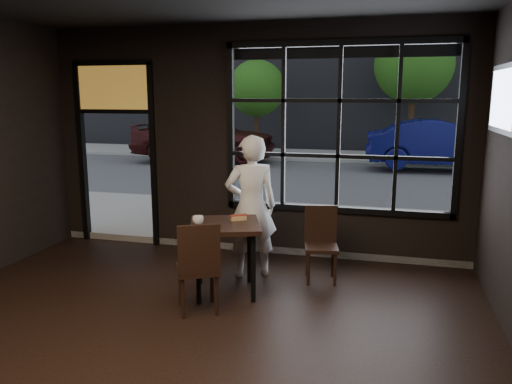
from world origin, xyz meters
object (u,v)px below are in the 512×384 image
(cafe_table, at_px, (225,258))
(navy_car, at_px, (441,144))
(man, at_px, (251,207))
(chair_near, at_px, (197,266))

(cafe_table, relative_size, navy_car, 0.19)
(navy_car, bearing_deg, man, 159.01)
(chair_near, bearing_deg, cafe_table, -131.14)
(chair_near, height_order, man, man)
(cafe_table, distance_m, man, 0.80)
(man, height_order, navy_car, man)
(cafe_table, xyz_separation_m, chair_near, (-0.13, -0.53, 0.08))
(cafe_table, bearing_deg, man, 58.07)
(cafe_table, xyz_separation_m, man, (0.14, 0.63, 0.47))
(chair_near, xyz_separation_m, man, (0.27, 1.16, 0.39))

